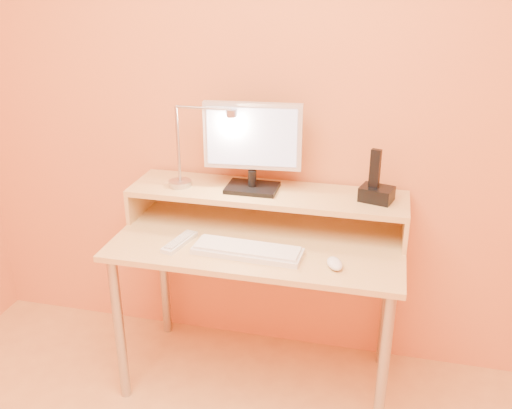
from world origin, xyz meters
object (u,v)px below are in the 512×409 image
(monitor_panel, at_px, (253,136))
(keyboard, at_px, (247,251))
(lamp_base, at_px, (180,183))
(phone_dock, at_px, (377,194))
(mouse, at_px, (335,263))
(remote_control, at_px, (180,242))

(monitor_panel, relative_size, keyboard, 0.95)
(lamp_base, distance_m, keyboard, 0.48)
(phone_dock, xyz_separation_m, mouse, (-0.13, -0.31, -0.17))
(monitor_panel, relative_size, remote_control, 2.06)
(mouse, height_order, remote_control, mouse)
(phone_dock, bearing_deg, mouse, -96.85)
(lamp_base, relative_size, keyboard, 0.23)
(remote_control, bearing_deg, monitor_panel, 61.32)
(monitor_panel, xyz_separation_m, lamp_base, (-0.32, -0.04, -0.23))
(monitor_panel, distance_m, lamp_base, 0.39)
(mouse, relative_size, remote_control, 0.49)
(lamp_base, relative_size, phone_dock, 0.77)
(phone_dock, distance_m, keyboard, 0.58)
(lamp_base, bearing_deg, keyboard, -34.58)
(monitor_panel, height_order, mouse, monitor_panel)
(monitor_panel, relative_size, phone_dock, 3.19)
(lamp_base, distance_m, mouse, 0.79)
(phone_dock, bearing_deg, keyboard, -133.73)
(monitor_panel, distance_m, remote_control, 0.54)
(remote_control, bearing_deg, keyboard, 9.09)
(phone_dock, height_order, mouse, phone_dock)
(lamp_base, relative_size, mouse, 1.02)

